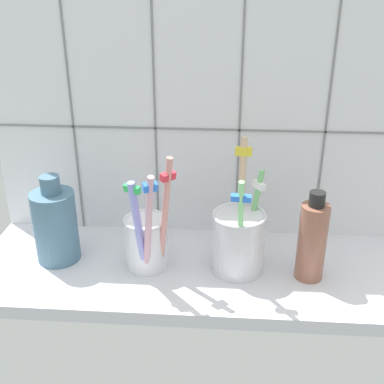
{
  "coord_description": "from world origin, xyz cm",
  "views": [
    {
      "loc": [
        4.31,
        -59.77,
        42.05
      ],
      "look_at": [
        0.0,
        -0.07,
        14.15
      ],
      "focal_mm": 45.38,
      "sensor_mm": 36.0,
      "label": 1
    }
  ],
  "objects": [
    {
      "name": "toothbrush_cup_left",
      "position": [
        -6.44,
        -0.51,
        6.72
      ],
      "size": [
        7.98,
        10.0,
        18.3
      ],
      "color": "silver",
      "rests_on": "counter_slab"
    },
    {
      "name": "soap_bottle",
      "position": [
        16.64,
        -1.24,
        7.95
      ],
      "size": [
        3.94,
        3.94,
        13.22
      ],
      "color": "#905A46",
      "rests_on": "counter_slab"
    },
    {
      "name": "ceramic_vase",
      "position": [
        -20.15,
        0.92,
        7.71
      ],
      "size": [
        6.37,
        6.37,
        13.44
      ],
      "color": "slate",
      "rests_on": "counter_slab"
    },
    {
      "name": "toothbrush_cup_right",
      "position": [
        6.65,
        -0.02,
        6.99
      ],
      "size": [
        7.67,
        9.33,
        19.08
      ],
      "color": "silver",
      "rests_on": "counter_slab"
    },
    {
      "name": "counter_slab",
      "position": [
        0.0,
        0.0,
        1.0
      ],
      "size": [
        64.0,
        22.0,
        2.0
      ],
      "primitive_type": "cube",
      "color": "silver",
      "rests_on": "ground"
    },
    {
      "name": "tile_wall_back",
      "position": [
        0.0,
        12.0,
        22.5
      ],
      "size": [
        64.0,
        2.2,
        45.0
      ],
      "color": "white",
      "rests_on": "ground"
    }
  ]
}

